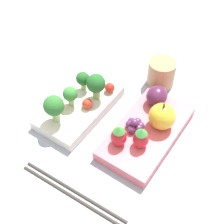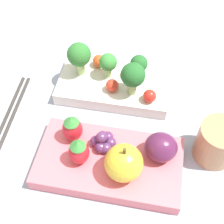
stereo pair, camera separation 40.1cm
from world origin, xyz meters
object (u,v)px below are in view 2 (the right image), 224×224
(bento_box_fruit, at_px, (109,163))
(chopsticks_pair, at_px, (5,124))
(bento_box_savoury, at_px, (114,85))
(grape_cluster, at_px, (103,141))
(strawberry_1, at_px, (79,151))
(cherry_tomato_1, at_px, (99,61))
(broccoli_floret_2, at_px, (79,56))
(broccoli_floret_3, at_px, (133,76))
(strawberry_0, at_px, (72,128))
(cherry_tomato_2, at_px, (150,96))
(broccoli_floret_1, at_px, (139,64))
(apple, at_px, (124,163))
(cherry_tomato_0, at_px, (110,85))
(drinking_cup, at_px, (217,143))
(plum, at_px, (161,147))
(broccoli_floret_0, at_px, (108,63))

(bento_box_fruit, bearing_deg, chopsticks_pair, 164.23)
(bento_box_savoury, distance_m, bento_box_fruit, 0.15)
(grape_cluster, bearing_deg, strawberry_1, -135.78)
(bento_box_fruit, relative_size, cherry_tomato_1, 9.70)
(broccoli_floret_2, relative_size, cherry_tomato_1, 2.82)
(broccoli_floret_3, height_order, strawberry_0, broccoli_floret_3)
(cherry_tomato_2, distance_m, strawberry_1, 0.15)
(broccoli_floret_1, height_order, apple, apple)
(broccoli_floret_2, relative_size, cherry_tomato_2, 2.85)
(broccoli_floret_3, xyz_separation_m, cherry_tomato_1, (-0.06, 0.05, -0.03))
(bento_box_fruit, distance_m, apple, 0.05)
(cherry_tomato_0, distance_m, drinking_cup, 0.19)
(bento_box_savoury, xyz_separation_m, apple, (0.04, -0.17, 0.04))
(apple, bearing_deg, plum, 35.68)
(bento_box_fruit, height_order, plum, plum)
(bento_box_fruit, bearing_deg, broccoli_floret_0, 98.94)
(cherry_tomato_2, xyz_separation_m, apple, (-0.03, -0.13, 0.01))
(broccoli_floret_3, bearing_deg, bento_box_fruit, -98.24)
(drinking_cup, bearing_deg, plum, -161.37)
(bento_box_fruit, bearing_deg, cherry_tomato_0, 97.92)
(broccoli_floret_3, height_order, chopsticks_pair, broccoli_floret_3)
(broccoli_floret_0, relative_size, chopsticks_pair, 0.22)
(bento_box_savoury, height_order, bento_box_fruit, same)
(bento_box_savoury, relative_size, chopsticks_pair, 0.91)
(broccoli_floret_2, relative_size, apple, 1.01)
(broccoli_floret_1, xyz_separation_m, strawberry_0, (-0.08, -0.14, -0.01))
(drinking_cup, bearing_deg, strawberry_1, -165.26)
(cherry_tomato_0, bearing_deg, cherry_tomato_2, -11.82)
(broccoli_floret_1, distance_m, strawberry_1, 0.19)
(broccoli_floret_1, distance_m, broccoli_floret_3, 0.04)
(bento_box_fruit, relative_size, broccoli_floret_2, 3.44)
(broccoli_floret_1, relative_size, broccoli_floret_3, 0.74)
(broccoli_floret_1, bearing_deg, broccoli_floret_2, -177.40)
(broccoli_floret_0, relative_size, broccoli_floret_3, 0.77)
(cherry_tomato_0, xyz_separation_m, grape_cluster, (0.01, -0.11, -0.00))
(cherry_tomato_2, bearing_deg, broccoli_floret_1, 114.36)
(cherry_tomato_1, height_order, plum, plum)
(broccoli_floret_3, bearing_deg, strawberry_1, -113.56)
(broccoli_floret_0, relative_size, cherry_tomato_2, 2.14)
(broccoli_floret_1, relative_size, broccoli_floret_2, 0.73)
(broccoli_floret_1, height_order, broccoli_floret_3, broccoli_floret_3)
(bento_box_savoury, relative_size, strawberry_1, 4.28)
(cherry_tomato_1, height_order, apple, apple)
(cherry_tomato_0, bearing_deg, grape_cluster, -86.67)
(cherry_tomato_0, height_order, apple, apple)
(apple, height_order, plum, apple)
(cherry_tomato_0, distance_m, plum, 0.14)
(cherry_tomato_1, relative_size, plum, 0.47)
(bento_box_savoury, relative_size, cherry_tomato_2, 8.96)
(broccoli_floret_2, xyz_separation_m, plum, (0.14, -0.15, -0.02))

